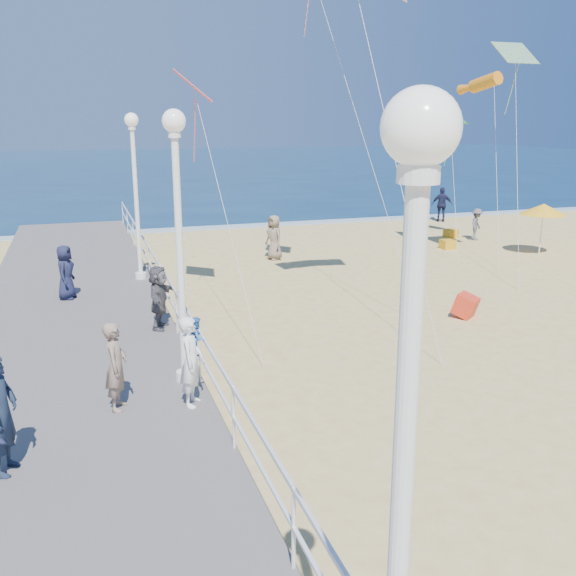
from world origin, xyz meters
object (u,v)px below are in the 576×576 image
object	(u,v)px
spectator_0	(1,414)
spectator_6	(116,366)
spectator_4	(66,272)
beach_walker_b	(442,205)
lamp_post_far	(135,179)
beach_walker_a	(477,224)
beach_umbrella	(543,209)
beach_walker_c	(274,237)
toddler_held	(197,338)
lamp_post_near	(405,438)
box_kite	(465,308)
woman_holding_toddler	(191,361)
lamp_post_mid	(178,221)
spectator_5	(159,297)
beach_chair_left	(451,233)
beach_chair_right	(448,244)

from	to	relation	value
spectator_0	spectator_6	bearing A→B (deg)	-29.46
spectator_4	beach_walker_b	bearing A→B (deg)	-42.42
lamp_post_far	spectator_6	size ratio (longest dim) A/B	3.23
beach_walker_a	beach_umbrella	xyz separation A→B (m)	(0.61, -3.69, 1.17)
spectator_4	beach_walker_c	size ratio (longest dim) A/B	0.89
beach_umbrella	spectator_0	bearing A→B (deg)	-147.86
toddler_held	lamp_post_near	bearing A→B (deg)	-158.12
beach_walker_b	box_kite	world-z (taller)	beach_walker_b
lamp_post_near	toddler_held	size ratio (longest dim) A/B	6.79
woman_holding_toddler	spectator_0	size ratio (longest dim) A/B	0.91
lamp_post_mid	spectator_4	distance (m)	7.92
woman_holding_toddler	spectator_0	xyz separation A→B (m)	(-3.06, -1.46, 0.09)
lamp_post_near	spectator_5	distance (m)	12.77
box_kite	lamp_post_mid	bearing A→B (deg)	162.42
lamp_post_mid	beach_walker_b	world-z (taller)	lamp_post_mid
woman_holding_toddler	spectator_4	bearing A→B (deg)	37.70
spectator_0	beach_walker_b	world-z (taller)	spectator_0
lamp_post_far	spectator_4	size ratio (longest dim) A/B	3.33
spectator_0	spectator_4	xyz separation A→B (m)	(0.81, 9.79, -0.14)
lamp_post_near	beach_chair_left	xyz separation A→B (m)	(15.10, 23.30, -3.46)
spectator_4	beach_walker_a	bearing A→B (deg)	-54.13
beach_walker_b	box_kite	distance (m)	18.00
lamp_post_mid	box_kite	xyz separation A→B (m)	(8.52, 2.98, -3.36)
spectator_0	box_kite	world-z (taller)	spectator_0
spectator_4	box_kite	bearing A→B (deg)	-94.16
lamp_post_near	box_kite	bearing A→B (deg)	54.59
beach_chair_left	beach_chair_right	world-z (taller)	same
lamp_post_near	spectator_6	xyz separation A→B (m)	(-1.37, 8.08, -2.44)
spectator_6	beach_umbrella	world-z (taller)	beach_umbrella
woman_holding_toddler	beach_walker_a	world-z (taller)	woman_holding_toddler
lamp_post_near	spectator_4	xyz separation A→B (m)	(-2.30, 16.16, -2.46)
lamp_post_mid	toddler_held	distance (m)	2.26
toddler_held	spectator_4	xyz separation A→B (m)	(-2.40, 8.18, -0.44)
lamp_post_far	beach_chair_left	size ratio (longest dim) A/B	9.67
lamp_post_near	lamp_post_far	world-z (taller)	same
spectator_6	beach_walker_c	xyz separation A→B (m)	(6.98, 13.15, -0.32)
lamp_post_mid	spectator_4	world-z (taller)	lamp_post_mid
spectator_5	beach_chair_right	size ratio (longest dim) A/B	2.96
beach_walker_b	lamp_post_far	bearing A→B (deg)	56.83
lamp_post_near	lamp_post_far	bearing A→B (deg)	90.00
box_kite	beach_umbrella	xyz separation A→B (m)	(7.96, 6.70, 1.61)
lamp_post_near	spectator_5	world-z (taller)	lamp_post_near
lamp_post_mid	toddler_held	world-z (taller)	lamp_post_mid
toddler_held	beach_walker_b	bearing A→B (deg)	-18.38
lamp_post_far	lamp_post_near	bearing A→B (deg)	-90.00
lamp_post_near	beach_chair_right	bearing A→B (deg)	57.25
spectator_4	beach_umbrella	xyz separation A→B (m)	(18.77, 2.52, 0.71)
lamp_post_mid	beach_chair_left	bearing A→B (deg)	43.44
lamp_post_near	spectator_5	bearing A→B (deg)	90.23
woman_holding_toddler	spectator_4	size ratio (longest dim) A/B	1.06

